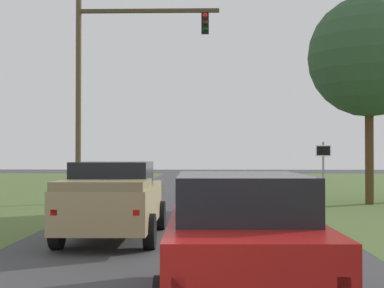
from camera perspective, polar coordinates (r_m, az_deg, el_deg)
ground_plane at (r=15.94m, az=-0.50°, el=-8.68°), size 120.00×120.00×0.00m
red_suv_near at (r=8.14m, az=5.03°, el=-9.21°), size 2.36×4.53×1.84m
pickup_truck_lead at (r=14.39m, az=-7.85°, el=-5.48°), size 2.37×5.38×1.94m
traffic_light at (r=24.84m, az=-8.19°, el=7.25°), size 6.19×0.40×8.89m
keep_moving_sign at (r=23.03m, az=13.07°, el=-2.13°), size 0.60×0.09×2.60m
extra_tree_1 at (r=25.34m, az=17.36°, el=8.39°), size 5.12×5.12×8.82m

